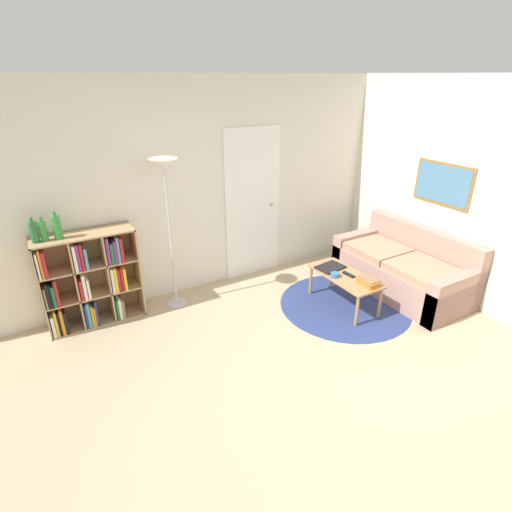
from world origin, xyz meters
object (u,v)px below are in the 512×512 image
bookshelf (88,280)px  bottle_left (34,232)px  couch (404,269)px  bottle_middle (43,231)px  bottle_right (57,227)px  floor_lamp (165,182)px  coffee_table (345,279)px  laptop (330,267)px  bowl (335,275)px

bookshelf → bottle_left: bearing=-177.7°
couch → bottle_middle: bearing=162.9°
bottle_right → bottle_middle: bearing=174.5°
floor_lamp → bottle_left: (-1.33, 0.09, -0.35)m
bookshelf → bottle_right: size_ratio=3.64×
couch → coffee_table: (-0.95, 0.08, 0.08)m
bookshelf → bottle_middle: (-0.32, -0.02, 0.65)m
bookshelf → laptop: (2.66, -0.92, -0.10)m
coffee_table → bottle_left: (-3.09, 1.14, 0.82)m
floor_lamp → couch: floor_lamp is taller
coffee_table → bookshelf: bearing=156.7°
coffee_table → bowl: (-0.13, 0.03, 0.07)m
floor_lamp → coffee_table: size_ratio=1.94×
coffee_table → bowl: bearing=167.3°
bowl → bottle_right: size_ratio=0.37×
laptop → coffee_table: bearing=-83.5°
bottle_left → bottle_middle: (0.08, -0.00, -0.00)m
bookshelf → laptop: bookshelf is taller
couch → bowl: (-1.08, 0.11, 0.16)m
bottle_left → coffee_table: bearing=-20.3°
coffee_table → bottle_right: bottle_right is taller
floor_lamp → bottle_right: 1.18m
bowl → bottle_right: bottle_right is taller
laptop → bottle_right: bottle_right is taller
laptop → couch: bearing=-17.8°
floor_lamp → bottle_right: size_ratio=6.07×
coffee_table → laptop: (-0.03, 0.24, 0.06)m
bookshelf → bowl: size_ratio=9.84×
bookshelf → bottle_right: bearing=-171.1°
bookshelf → floor_lamp: size_ratio=0.60×
couch → bottle_right: bearing=162.5°
bowl → bottle_middle: 3.17m
laptop → bowl: bearing=-116.7°
laptop → bottle_left: bottle_left is taller
laptop → bottle_left: 3.28m
bookshelf → coffee_table: bookshelf is taller
bowl → bottle_left: 3.24m
bottle_left → bottle_middle: size_ratio=1.03×
floor_lamp → bowl: 2.20m
floor_lamp → bottle_left: bearing=176.0°
couch → bottle_right: size_ratio=5.84×
coffee_table → bottle_left: bottle_left is taller
bowl → couch: bearing=-5.6°
couch → coffee_table: 0.96m
bottle_middle → laptop: bearing=-16.9°
coffee_table → bottle_middle: bottle_middle is taller
bottle_left → bookshelf: bearing=2.3°
floor_lamp → bowl: (1.62, -1.02, -1.09)m
floor_lamp → bottle_middle: bearing=175.7°
bottle_right → floor_lamp: bearing=-4.1°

